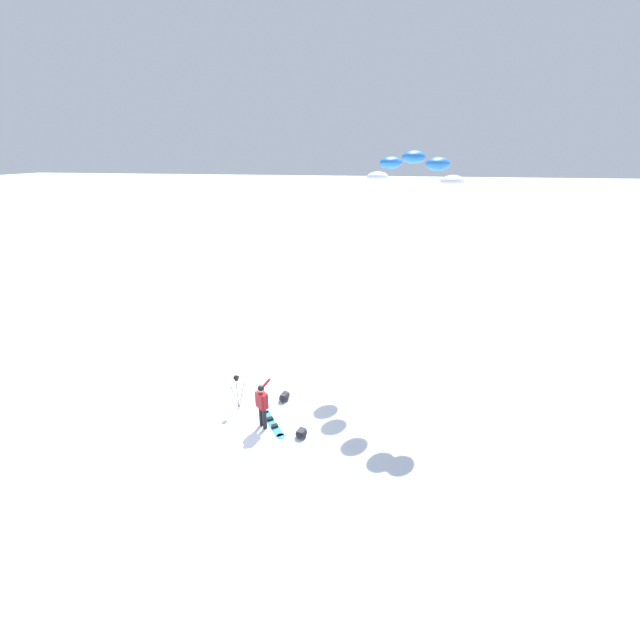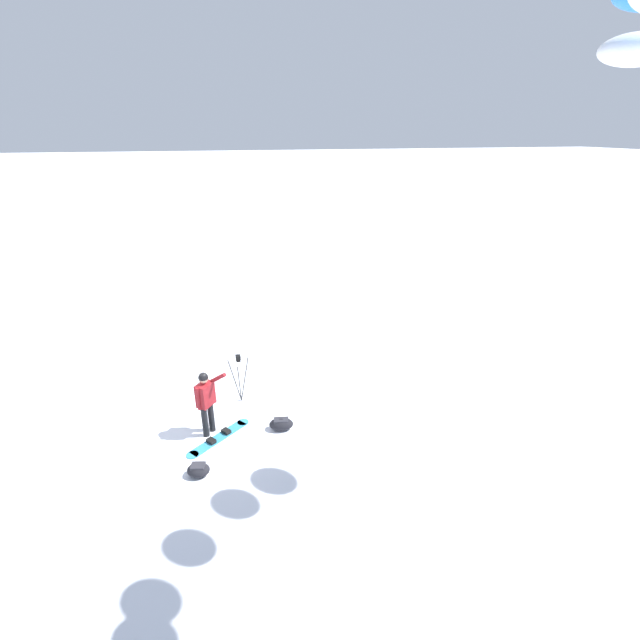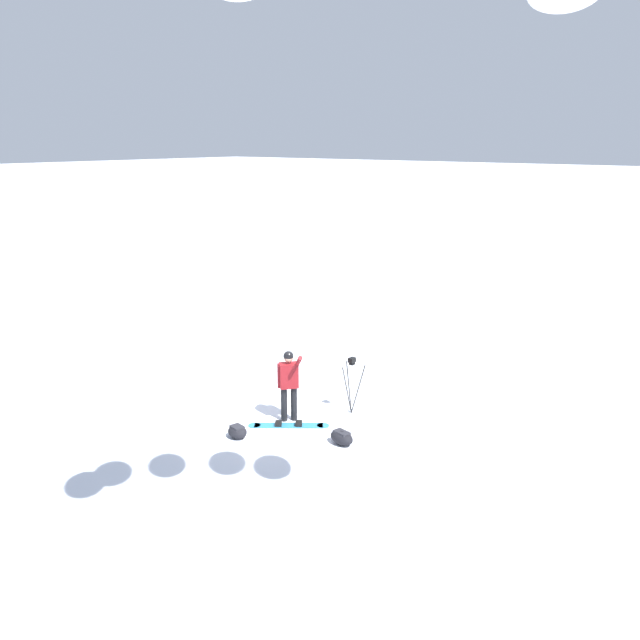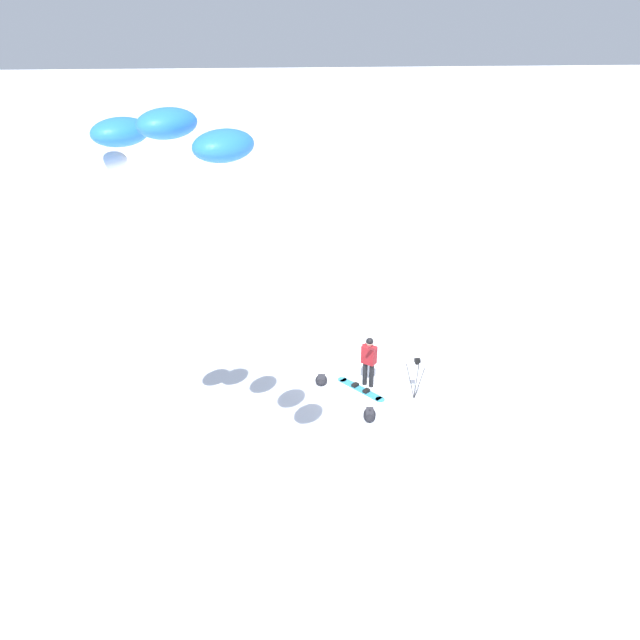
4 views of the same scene
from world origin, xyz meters
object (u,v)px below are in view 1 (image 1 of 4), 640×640
(snowboard, at_px, (272,423))
(traction_kite, at_px, (413,169))
(gear_bag_large, at_px, (301,433))
(gear_bag_small, at_px, (284,396))
(camera_tripod, at_px, (237,385))
(snowboarder, at_px, (262,402))

(snowboard, distance_m, traction_kite, 10.26)
(traction_kite, height_order, gear_bag_large, traction_kite)
(traction_kite, xyz_separation_m, gear_bag_large, (5.61, -2.96, -7.77))
(traction_kite, distance_m, gear_bag_large, 10.03)
(gear_bag_small, bearing_deg, camera_tripod, -61.30)
(gear_bag_large, height_order, camera_tripod, camera_tripod)
(traction_kite, xyz_separation_m, gear_bag_small, (3.71, -4.04, -7.76))
(snowboard, xyz_separation_m, camera_tripod, (-0.64, -1.44, 0.92))
(gear_bag_large, bearing_deg, snowboard, -112.33)
(camera_tripod, bearing_deg, gear_bag_large, 66.71)
(gear_bag_large, bearing_deg, snowboarder, -100.86)
(snowboard, relative_size, gear_bag_small, 2.33)
(snowboarder, bearing_deg, gear_bag_small, 170.43)
(gear_bag_small, bearing_deg, snowboard, -1.11)
(snowboard, bearing_deg, snowboarder, -51.84)
(traction_kite, xyz_separation_m, camera_tripod, (4.52, -5.51, -6.97))
(camera_tripod, bearing_deg, traction_kite, 129.34)
(gear_bag_large, relative_size, gear_bag_small, 0.85)
(snowboarder, xyz_separation_m, gear_bag_small, (-1.64, 0.28, -0.81))
(snowboard, height_order, traction_kite, traction_kite)
(snowboarder, height_order, traction_kite, traction_kite)
(snowboarder, xyz_separation_m, camera_tripod, (-0.84, -1.19, -0.02))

